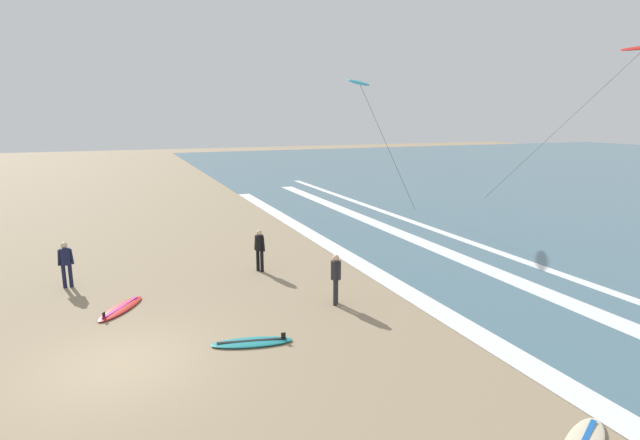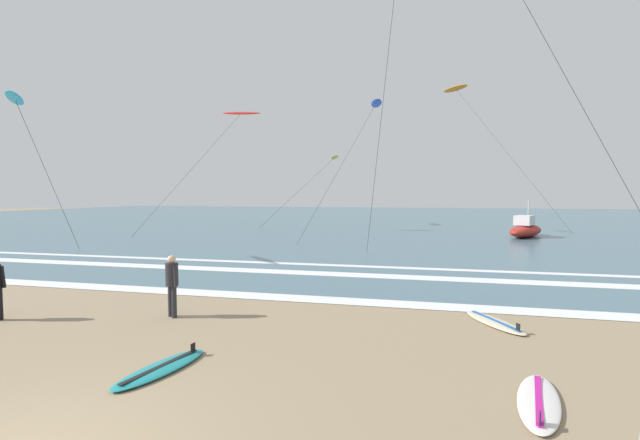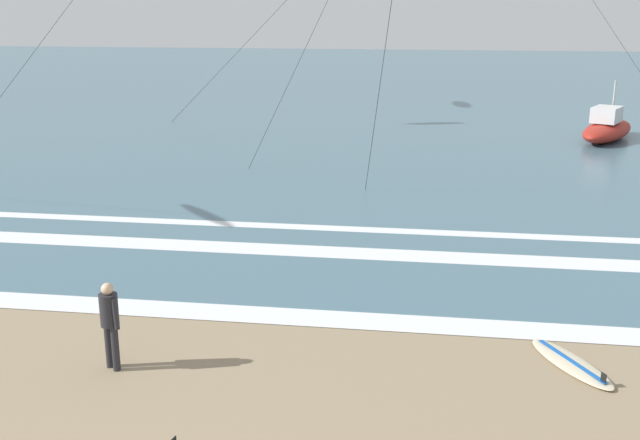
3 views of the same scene
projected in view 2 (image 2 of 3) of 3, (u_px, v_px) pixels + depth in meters
ocean_surface at (387, 218)px, 56.84m from camera, size 140.00×90.00×0.01m
wave_foam_shoreline at (324, 300)px, 13.11m from camera, size 52.63×0.84×0.01m
wave_foam_mid_break at (272, 271)px, 17.91m from camera, size 51.31×0.91×0.01m
wave_foam_outer_break at (295, 264)px, 19.86m from camera, size 58.84×0.51×0.01m
surfer_left_far at (172, 280)px, 11.27m from camera, size 0.48×0.35×1.60m
surfboard_foreground_flat at (495, 322)px, 10.71m from camera, size 1.53×2.13×0.25m
surfboard_near_water at (161, 368)px, 7.89m from camera, size 1.05×2.18×0.25m
surfboard_right_spare at (539, 401)px, 6.62m from camera, size 1.02×2.18×0.25m
kite_blue_low_near at (376, 104)px, 35.85m from camera, size 4.61×11.76×10.76m
kite_cyan_high_right at (15, 99)px, 20.36m from camera, size 2.81×5.85×7.80m
kite_red_mid_center at (241, 114)px, 36.86m from camera, size 7.63×7.30×10.14m
kite_orange_distant_high at (456, 89)px, 41.72m from camera, size 10.06×7.44×13.36m
kite_yellow_distant_low at (334, 158)px, 44.53m from camera, size 6.28×8.34×7.08m
offshore_boat at (525, 230)px, 32.21m from camera, size 3.85×5.41×2.70m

